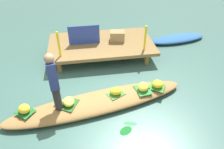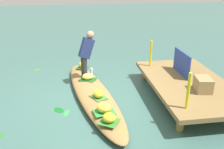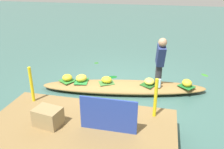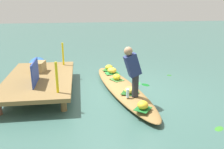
{
  "view_description": "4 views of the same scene",
  "coord_description": "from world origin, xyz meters",
  "px_view_note": "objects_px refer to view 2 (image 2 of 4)",
  "views": [
    {
      "loc": [
        -0.23,
        -3.49,
        3.5
      ],
      "look_at": [
        0.39,
        0.43,
        0.56
      ],
      "focal_mm": 33.64,
      "sensor_mm": 36.0,
      "label": 1
    },
    {
      "loc": [
        5.47,
        -0.35,
        2.82
      ],
      "look_at": [
        -0.05,
        0.48,
        0.57
      ],
      "focal_mm": 40.17,
      "sensor_mm": 36.0,
      "label": 2
    },
    {
      "loc": [
        -0.93,
        5.29,
        2.75
      ],
      "look_at": [
        0.27,
        0.16,
        0.5
      ],
      "focal_mm": 37.03,
      "sensor_mm": 36.0,
      "label": 3
    },
    {
      "loc": [
        -6.13,
        1.13,
        2.52
      ],
      "look_at": [
        -0.05,
        0.3,
        0.55
      ],
      "focal_mm": 38.4,
      "sensor_mm": 36.0,
      "label": 4
    }
  ],
  "objects_px": {
    "banana_bunch_0": "(104,108)",
    "banana_bunch_3": "(98,94)",
    "vendor_boat": "(93,94)",
    "water_bottle": "(91,72)",
    "banana_bunch_2": "(83,65)",
    "banana_bunch_4": "(109,118)",
    "banana_bunch_1": "(88,76)",
    "produce_crate": "(203,84)",
    "vendor_person": "(86,51)",
    "market_banner": "(182,63)"
  },
  "relations": [
    {
      "from": "banana_bunch_4",
      "to": "vendor_person",
      "type": "bearing_deg",
      "value": -173.32
    },
    {
      "from": "banana_bunch_0",
      "to": "vendor_boat",
      "type": "bearing_deg",
      "value": -172.34
    },
    {
      "from": "banana_bunch_2",
      "to": "vendor_person",
      "type": "bearing_deg",
      "value": 7.31
    },
    {
      "from": "banana_bunch_0",
      "to": "vendor_person",
      "type": "bearing_deg",
      "value": -173.48
    },
    {
      "from": "banana_bunch_1",
      "to": "banana_bunch_4",
      "type": "xyz_separation_m",
      "value": [
        2.11,
        0.27,
        0.01
      ]
    },
    {
      "from": "banana_bunch_4",
      "to": "market_banner",
      "type": "relative_size",
      "value": 0.28
    },
    {
      "from": "vendor_boat",
      "to": "produce_crate",
      "type": "bearing_deg",
      "value": 59.79
    },
    {
      "from": "vendor_person",
      "to": "market_banner",
      "type": "height_order",
      "value": "vendor_person"
    },
    {
      "from": "banana_bunch_3",
      "to": "market_banner",
      "type": "bearing_deg",
      "value": 105.21
    },
    {
      "from": "banana_bunch_1",
      "to": "vendor_boat",
      "type": "bearing_deg",
      "value": 6.84
    },
    {
      "from": "banana_bunch_2",
      "to": "banana_bunch_3",
      "type": "height_order",
      "value": "banana_bunch_2"
    },
    {
      "from": "vendor_person",
      "to": "water_bottle",
      "type": "distance_m",
      "value": 0.6
    },
    {
      "from": "banana_bunch_4",
      "to": "vendor_person",
      "type": "distance_m",
      "value": 2.42
    },
    {
      "from": "banana_bunch_1",
      "to": "banana_bunch_2",
      "type": "xyz_separation_m",
      "value": [
        -0.91,
        -0.09,
        0.01
      ]
    },
    {
      "from": "banana_bunch_3",
      "to": "water_bottle",
      "type": "bearing_deg",
      "value": -177.35
    },
    {
      "from": "vendor_person",
      "to": "market_banner",
      "type": "bearing_deg",
      "value": 73.36
    },
    {
      "from": "banana_bunch_0",
      "to": "water_bottle",
      "type": "xyz_separation_m",
      "value": [
        -1.99,
        -0.11,
        0.01
      ]
    },
    {
      "from": "water_bottle",
      "to": "banana_bunch_2",
      "type": "bearing_deg",
      "value": -163.03
    },
    {
      "from": "banana_bunch_3",
      "to": "banana_bunch_1",
      "type": "bearing_deg",
      "value": -170.73
    },
    {
      "from": "vendor_person",
      "to": "produce_crate",
      "type": "bearing_deg",
      "value": 54.59
    },
    {
      "from": "banana_bunch_2",
      "to": "water_bottle",
      "type": "xyz_separation_m",
      "value": [
        0.66,
        0.2,
        0.01
      ]
    },
    {
      "from": "vendor_boat",
      "to": "banana_bunch_0",
      "type": "height_order",
      "value": "banana_bunch_0"
    },
    {
      "from": "banana_bunch_0",
      "to": "banana_bunch_2",
      "type": "height_order",
      "value": "banana_bunch_2"
    },
    {
      "from": "vendor_boat",
      "to": "banana_bunch_0",
      "type": "bearing_deg",
      "value": -2.55
    },
    {
      "from": "banana_bunch_3",
      "to": "banana_bunch_2",
      "type": "bearing_deg",
      "value": -172.44
    },
    {
      "from": "banana_bunch_3",
      "to": "banana_bunch_0",
      "type": "bearing_deg",
      "value": 4.22
    },
    {
      "from": "banana_bunch_1",
      "to": "banana_bunch_2",
      "type": "bearing_deg",
      "value": -174.47
    },
    {
      "from": "vendor_boat",
      "to": "produce_crate",
      "type": "distance_m",
      "value": 2.54
    },
    {
      "from": "market_banner",
      "to": "banana_bunch_4",
      "type": "bearing_deg",
      "value": -52.38
    },
    {
      "from": "banana_bunch_3",
      "to": "water_bottle",
      "type": "xyz_separation_m",
      "value": [
        -1.32,
        -0.06,
        0.02
      ]
    },
    {
      "from": "banana_bunch_0",
      "to": "banana_bunch_4",
      "type": "distance_m",
      "value": 0.37
    },
    {
      "from": "banana_bunch_1",
      "to": "produce_crate",
      "type": "relative_size",
      "value": 0.66
    },
    {
      "from": "vendor_boat",
      "to": "banana_bunch_4",
      "type": "xyz_separation_m",
      "value": [
        1.46,
        0.2,
        0.2
      ]
    },
    {
      "from": "banana_bunch_3",
      "to": "market_banner",
      "type": "xyz_separation_m",
      "value": [
        -0.59,
        2.18,
        0.41
      ]
    },
    {
      "from": "banana_bunch_4",
      "to": "market_banner",
      "type": "bearing_deg",
      "value": 128.04
    },
    {
      "from": "produce_crate",
      "to": "banana_bunch_4",
      "type": "bearing_deg",
      "value": -74.28
    },
    {
      "from": "banana_bunch_3",
      "to": "vendor_person",
      "type": "xyz_separation_m",
      "value": [
        -1.3,
        -0.17,
        0.61
      ]
    },
    {
      "from": "vendor_boat",
      "to": "produce_crate",
      "type": "xyz_separation_m",
      "value": [
        0.85,
        2.35,
        0.47
      ]
    },
    {
      "from": "banana_bunch_0",
      "to": "banana_bunch_2",
      "type": "bearing_deg",
      "value": -173.27
    },
    {
      "from": "vendor_boat",
      "to": "banana_bunch_1",
      "type": "height_order",
      "value": "banana_bunch_1"
    },
    {
      "from": "vendor_person",
      "to": "produce_crate",
      "type": "xyz_separation_m",
      "value": [
        1.72,
        2.42,
        -0.34
      ]
    },
    {
      "from": "banana_bunch_0",
      "to": "banana_bunch_3",
      "type": "bearing_deg",
      "value": -175.78
    },
    {
      "from": "banana_bunch_2",
      "to": "market_banner",
      "type": "distance_m",
      "value": 2.84
    },
    {
      "from": "banana_bunch_2",
      "to": "banana_bunch_4",
      "type": "height_order",
      "value": "banana_bunch_2"
    },
    {
      "from": "banana_bunch_0",
      "to": "produce_crate",
      "type": "distance_m",
      "value": 2.23
    },
    {
      "from": "banana_bunch_3",
      "to": "banana_bunch_4",
      "type": "bearing_deg",
      "value": 5.42
    },
    {
      "from": "banana_bunch_4",
      "to": "produce_crate",
      "type": "bearing_deg",
      "value": 105.72
    },
    {
      "from": "vendor_person",
      "to": "water_bottle",
      "type": "relative_size",
      "value": 5.74
    },
    {
      "from": "banana_bunch_4",
      "to": "produce_crate",
      "type": "distance_m",
      "value": 2.25
    },
    {
      "from": "banana_bunch_2",
      "to": "market_banner",
      "type": "relative_size",
      "value": 0.27
    }
  ]
}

